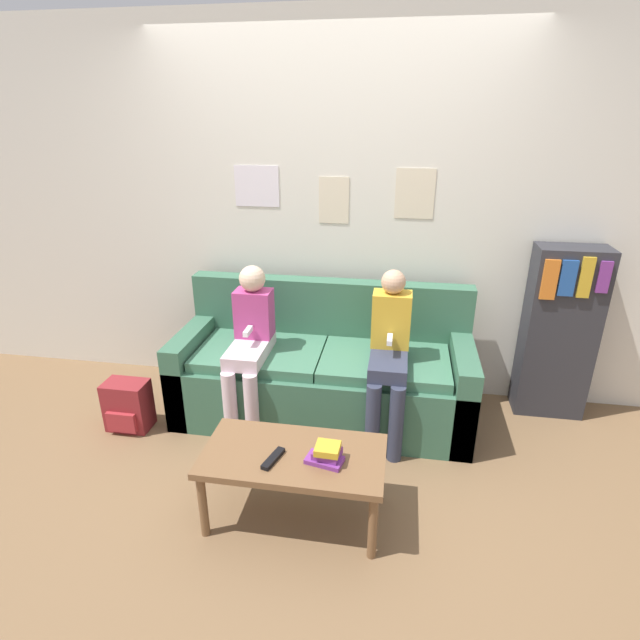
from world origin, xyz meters
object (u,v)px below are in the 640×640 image
at_px(tv_remote, 273,458).
at_px(backpack, 128,406).
at_px(person_right, 389,351).
at_px(couch, 323,374).
at_px(person_left, 250,340).
at_px(coffee_table, 294,461).
at_px(bookshelf, 558,333).

bearing_deg(tv_remote, backpack, 166.75).
xyz_separation_m(person_right, tv_remote, (-0.52, -0.89, -0.20)).
height_order(couch, person_left, person_left).
xyz_separation_m(tv_remote, backpack, (-1.18, 0.68, -0.25)).
xyz_separation_m(person_left, person_right, (0.90, -0.00, -0.00)).
bearing_deg(person_right, coffee_table, -118.03).
height_order(couch, backpack, couch).
height_order(couch, person_right, person_right).
bearing_deg(tv_remote, couch, 102.48).
height_order(coffee_table, backpack, coffee_table).
xyz_separation_m(coffee_table, person_right, (0.43, 0.81, 0.26)).
bearing_deg(bookshelf, coffee_table, -139.94).
distance_m(coffee_table, person_left, 0.97).
bearing_deg(person_left, tv_remote, -66.95).
bearing_deg(couch, person_right, -23.47).
distance_m(person_right, backpack, 1.77).
distance_m(tv_remote, backpack, 1.38).
relative_size(person_left, person_right, 0.98).
distance_m(person_left, tv_remote, 0.98).
xyz_separation_m(couch, person_left, (-0.45, -0.19, 0.31)).
bearing_deg(couch, coffee_table, -89.41).
height_order(tv_remote, bookshelf, bookshelf).
height_order(person_left, bookshelf, bookshelf).
xyz_separation_m(couch, person_right, (0.44, -0.19, 0.31)).
distance_m(couch, tv_remote, 1.09).
height_order(coffee_table, tv_remote, tv_remote).
bearing_deg(backpack, couch, 17.73).
relative_size(couch, coffee_table, 2.16).
distance_m(person_right, bookshelf, 1.22).
height_order(bookshelf, backpack, bookshelf).
relative_size(couch, person_right, 1.80).
height_order(person_left, backpack, person_left).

